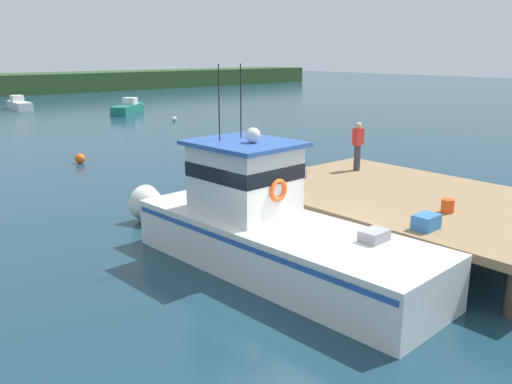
% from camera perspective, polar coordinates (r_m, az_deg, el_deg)
% --- Properties ---
extents(ground_plane, '(200.00, 200.00, 0.00)m').
position_cam_1_polar(ground_plane, '(12.38, 3.51, -9.49)').
color(ground_plane, '#193847').
extents(dock, '(6.00, 9.00, 1.20)m').
position_cam_1_polar(dock, '(15.58, 16.29, -0.74)').
color(dock, '#4C3D2D').
rests_on(dock, ground).
extents(main_fishing_boat, '(2.98, 9.89, 4.80)m').
position_cam_1_polar(main_fishing_boat, '(12.86, 0.73, -3.70)').
color(main_fishing_boat, silver).
rests_on(main_fishing_boat, ground).
extents(crate_single_far, '(0.61, 0.46, 0.34)m').
position_cam_1_polar(crate_single_far, '(12.61, 17.71, -3.06)').
color(crate_single_far, '#3370B2').
rests_on(crate_single_far, dock).
extents(crate_single_by_cleat, '(0.65, 0.52, 0.34)m').
position_cam_1_polar(crate_single_by_cleat, '(16.71, 4.28, 1.90)').
color(crate_single_by_cleat, '#9E9EA3').
rests_on(crate_single_by_cleat, dock).
extents(bait_bucket, '(0.32, 0.32, 0.34)m').
position_cam_1_polar(bait_bucket, '(14.08, 19.79, -1.40)').
color(bait_bucket, '#E04C19').
rests_on(bait_bucket, dock).
extents(deckhand_by_the_boat, '(0.36, 0.22, 1.63)m').
position_cam_1_polar(deckhand_by_the_boat, '(18.17, 10.81, 4.94)').
color(deckhand_by_the_boat, '#383842').
rests_on(deckhand_by_the_boat, dock).
extents(moored_boat_off_the_point, '(4.53, 4.14, 1.30)m').
position_cam_1_polar(moored_boat_off_the_point, '(46.75, -13.43, 8.69)').
color(moored_boat_off_the_point, '#196B5B').
rests_on(moored_boat_off_the_point, ground).
extents(moored_boat_outer_mooring, '(1.42, 4.91, 1.24)m').
position_cam_1_polar(moored_boat_outer_mooring, '(53.46, -24.01, 8.53)').
color(moored_boat_outer_mooring, silver).
rests_on(moored_boat_outer_mooring, ground).
extents(mooring_buoy_outer, '(0.47, 0.47, 0.47)m').
position_cam_1_polar(mooring_buoy_outer, '(26.33, -18.28, 3.42)').
color(mooring_buoy_outer, '#EA5B19').
rests_on(mooring_buoy_outer, ground).
extents(mooring_buoy_spare_mooring, '(0.36, 0.36, 0.36)m').
position_cam_1_polar(mooring_buoy_spare_mooring, '(40.89, -8.73, 7.73)').
color(mooring_buoy_spare_mooring, silver).
rests_on(mooring_buoy_spare_mooring, ground).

